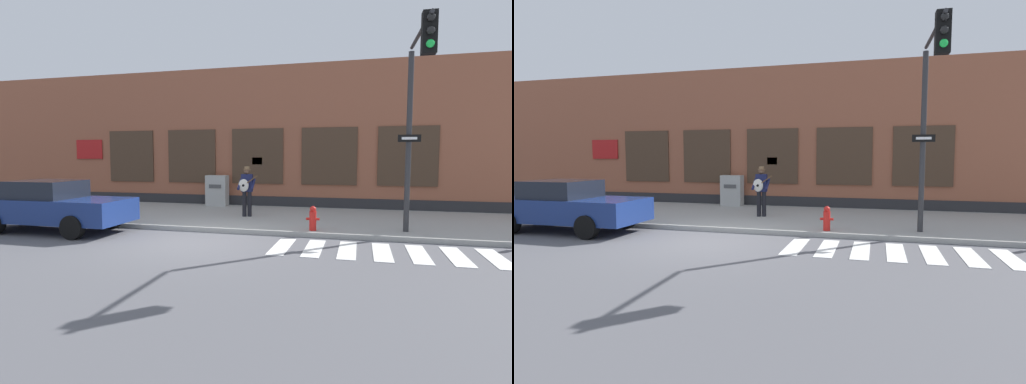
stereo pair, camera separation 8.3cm
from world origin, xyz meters
TOP-DOWN VIEW (x-y plane):
  - ground_plane at (0.00, 0.00)m, footprint 160.00×160.00m
  - sidewalk at (0.00, 4.23)m, footprint 28.00×5.63m
  - building_backdrop at (-0.00, 9.04)m, footprint 28.00×4.06m
  - crosswalk at (4.81, 0.12)m, footprint 5.20×1.90m
  - red_car at (-4.61, 0.40)m, footprint 4.60×1.99m
  - busker at (0.42, 3.87)m, footprint 0.72×0.54m
  - traffic_light at (5.57, 1.20)m, footprint 0.60×2.90m
  - utility_box at (-1.68, 6.60)m, footprint 0.91×0.53m
  - fire_hydrant at (2.99, 1.77)m, footprint 0.38×0.20m

SIDE VIEW (x-z plane):
  - ground_plane at x=0.00m, z-range 0.00..0.00m
  - crosswalk at x=4.81m, z-range 0.00..0.01m
  - sidewalk at x=0.00m, z-range 0.00..0.14m
  - fire_hydrant at x=2.99m, z-range 0.13..0.83m
  - red_car at x=-4.61m, z-range 0.01..1.54m
  - utility_box at x=-1.68m, z-range 0.14..1.44m
  - busker at x=0.42m, z-range 0.26..2.02m
  - building_backdrop at x=0.00m, z-range -0.01..6.04m
  - traffic_light at x=5.57m, z-range 1.12..6.25m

